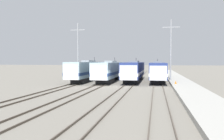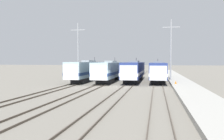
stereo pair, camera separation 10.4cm
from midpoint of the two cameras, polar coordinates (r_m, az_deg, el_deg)
ground_plane at (r=35.31m, az=0.50°, el=-4.24°), size 400.00×400.00×0.00m
rail_pair_far_left at (r=37.29m, az=-10.20°, el=-3.81°), size 1.51×120.00×0.15m
rail_pair_center_left at (r=35.83m, az=-3.20°, el=-4.03°), size 1.51×120.00×0.15m
rail_pair_center_right at (r=34.93m, az=4.29°, el=-4.19°), size 1.51×120.00×0.15m
rail_pair_far_right at (r=34.65m, az=12.03°, el=-4.29°), size 1.51×120.00×0.15m
locomotive_far_left at (r=45.15m, az=-6.21°, el=-0.07°), size 2.92×19.59×5.01m
locomotive_center_left at (r=43.96m, az=-0.37°, el=-0.17°), size 3.09×19.42×4.87m
locomotive_center_right at (r=44.03m, az=5.84°, el=-0.17°), size 3.13×19.10×4.83m
locomotive_far_right at (r=43.54m, az=11.96°, el=-0.28°), size 2.99×17.50×4.56m
catenary_tower_left at (r=45.52m, az=-8.77°, el=5.11°), size 3.14×0.28×11.85m
catenary_tower_right at (r=42.78m, az=15.20°, el=5.24°), size 3.14×0.28×11.85m
platform at (r=34.91m, az=18.71°, el=-4.06°), size 4.00×120.00×0.45m
traffic_cone at (r=35.93m, az=16.38°, el=-3.08°), size 0.33×0.33×0.52m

